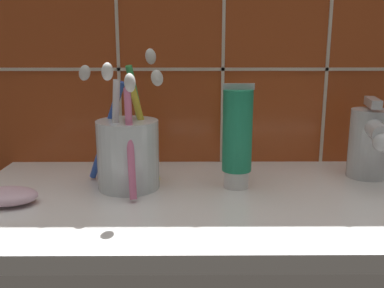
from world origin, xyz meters
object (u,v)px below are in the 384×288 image
Objects in this scene: toothbrush_cup at (128,150)px; soap_bar at (7,196)px; toothpaste_tube at (237,137)px; sink_faucet at (370,141)px.

toothbrush_cup reaches higher than soap_bar.
soap_bar is (-28.38, -6.18, -5.91)cm from toothpaste_tube.
soap_bar is at bearing -167.71° from toothpaste_tube.
sink_faucet is at bearing 6.48° from toothbrush_cup.
toothpaste_tube reaches higher than sink_faucet.
toothpaste_tube reaches higher than soap_bar.
sink_faucet is at bearing 11.30° from toothpaste_tube.
soap_bar is at bearing -65.79° from sink_faucet.
toothbrush_cup reaches higher than toothpaste_tube.
toothpaste_tube is 29.64cm from soap_bar.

